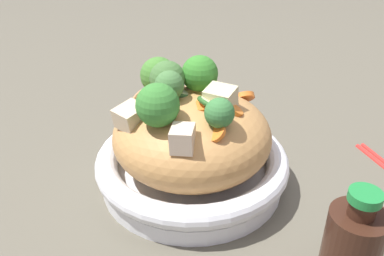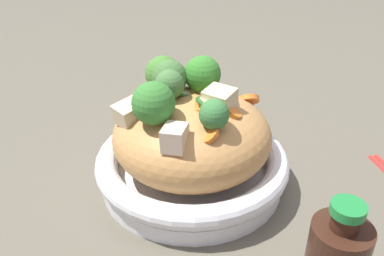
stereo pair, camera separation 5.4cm
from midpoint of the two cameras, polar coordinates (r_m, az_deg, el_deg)
ground_plane at (r=0.59m, az=2.64°, el=-7.55°), size 3.00×3.00×0.00m
serving_bowl at (r=0.57m, az=2.71°, el=-5.39°), size 0.27×0.27×0.05m
noodle_heap at (r=0.55m, az=2.82°, el=-1.03°), size 0.21×0.21×0.11m
broccoli_florets at (r=0.52m, az=0.50°, el=5.84°), size 0.15×0.18×0.07m
carrot_coins at (r=0.53m, az=6.59°, el=3.33°), size 0.14×0.14×0.05m
zucchini_slices at (r=0.54m, az=1.79°, el=4.49°), size 0.06×0.15×0.04m
chicken_chunks at (r=0.50m, az=0.93°, el=1.86°), size 0.14×0.12×0.05m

